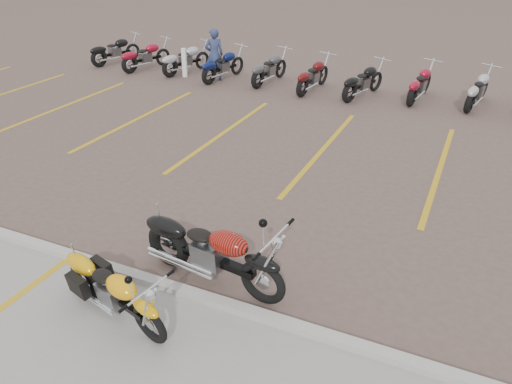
% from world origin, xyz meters
% --- Properties ---
extents(ground, '(100.00, 100.00, 0.00)m').
position_xyz_m(ground, '(0.00, 0.00, 0.00)').
color(ground, brown).
rests_on(ground, ground).
extents(curb, '(60.00, 0.18, 0.12)m').
position_xyz_m(curb, '(0.00, -2.00, 0.06)').
color(curb, '#ADAAA3').
rests_on(curb, ground).
extents(parking_stripes, '(38.00, 5.50, 0.01)m').
position_xyz_m(parking_stripes, '(0.00, 4.00, 0.00)').
color(parking_stripes, gold).
rests_on(parking_stripes, ground).
extents(yellow_cruiser, '(1.99, 0.67, 0.83)m').
position_xyz_m(yellow_cruiser, '(-0.74, -2.74, 0.41)').
color(yellow_cruiser, black).
rests_on(yellow_cruiser, ground).
extents(flame_cruiser, '(2.45, 0.51, 1.01)m').
position_xyz_m(flame_cruiser, '(0.05, -1.55, 0.50)').
color(flame_cruiser, black).
rests_on(flame_cruiser, ground).
extents(person_a, '(0.77, 0.74, 1.78)m').
position_xyz_m(person_a, '(-5.38, 8.40, 0.89)').
color(person_a, navy).
rests_on(person_a, ground).
extents(bollard, '(0.19, 0.19, 1.00)m').
position_xyz_m(bollard, '(-6.61, 8.39, 0.50)').
color(bollard, white).
rests_on(bollard, ground).
extents(bg_bike_row, '(17.52, 2.09, 1.10)m').
position_xyz_m(bg_bike_row, '(-1.87, 8.87, 0.55)').
color(bg_bike_row, black).
rests_on(bg_bike_row, ground).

